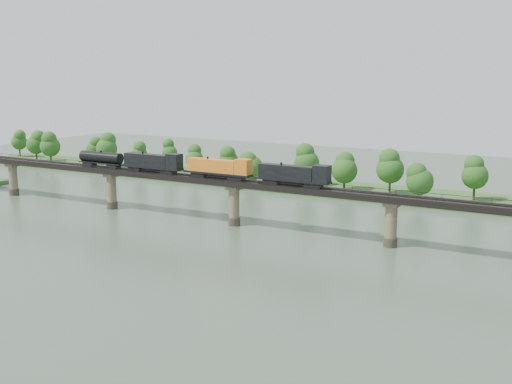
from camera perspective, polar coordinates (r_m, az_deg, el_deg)
The scene contains 6 objects.
ground at distance 136.04m, azimuth -8.61°, elevation -5.52°, with size 400.00×400.00×0.00m, color #3A4A3B.
far_bank at distance 207.46m, azimuth 6.04°, elevation 0.37°, with size 300.00×24.00×1.60m, color #2C5321.
bridge at distance 158.61m, azimuth -1.95°, elevation -1.05°, with size 236.00×30.00×11.50m.
bridge_superstructure at distance 157.45m, azimuth -1.97°, elevation 1.21°, with size 220.00×4.90×0.75m.
far_treeline at distance 205.58m, azimuth 3.49°, elevation 2.58°, with size 289.06×17.54×13.60m.
freight_train at distance 163.37m, azimuth -5.42°, elevation 2.29°, with size 76.19×2.97×5.24m.
Camera 1 is at (81.59, -102.16, 37.60)m, focal length 45.00 mm.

